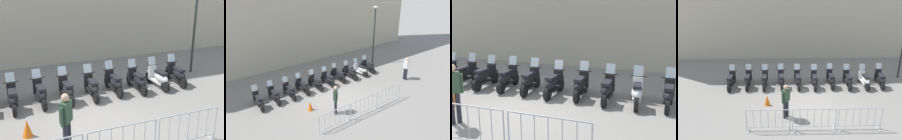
% 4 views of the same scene
% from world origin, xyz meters
% --- Properties ---
extents(ground_plane, '(120.00, 120.00, 0.00)m').
position_xyz_m(ground_plane, '(0.00, 0.00, 0.00)').
color(ground_plane, gray).
extents(motorcycle_0, '(0.63, 1.72, 1.24)m').
position_xyz_m(motorcycle_0, '(-4.77, 1.18, 0.45)').
color(motorcycle_0, black).
rests_on(motorcycle_0, ground).
extents(motorcycle_1, '(0.67, 1.72, 1.24)m').
position_xyz_m(motorcycle_1, '(-3.80, 1.43, 0.45)').
color(motorcycle_1, black).
rests_on(motorcycle_1, ground).
extents(motorcycle_2, '(0.67, 1.72, 1.24)m').
position_xyz_m(motorcycle_2, '(-2.82, 1.56, 0.45)').
color(motorcycle_2, black).
rests_on(motorcycle_2, ground).
extents(motorcycle_3, '(0.73, 1.70, 1.24)m').
position_xyz_m(motorcycle_3, '(-1.85, 1.80, 0.45)').
color(motorcycle_3, black).
rests_on(motorcycle_3, ground).
extents(motorcycle_4, '(0.72, 1.70, 1.24)m').
position_xyz_m(motorcycle_4, '(-0.87, 1.94, 0.45)').
color(motorcycle_4, black).
rests_on(motorcycle_4, ground).
extents(motorcycle_5, '(0.64, 1.72, 1.24)m').
position_xyz_m(motorcycle_5, '(0.11, 2.06, 0.45)').
color(motorcycle_5, black).
rests_on(motorcycle_5, ground).
extents(motorcycle_6, '(0.70, 1.71, 1.24)m').
position_xyz_m(motorcycle_6, '(1.07, 2.36, 0.45)').
color(motorcycle_6, black).
rests_on(motorcycle_6, ground).
extents(motorcycle_7, '(0.68, 1.71, 1.24)m').
position_xyz_m(motorcycle_7, '(2.07, 2.41, 0.45)').
color(motorcycle_7, black).
rests_on(motorcycle_7, ground).
extents(motorcycle_8, '(0.74, 1.70, 1.24)m').
position_xyz_m(motorcycle_8, '(3.05, 2.59, 0.45)').
color(motorcycle_8, black).
rests_on(motorcycle_8, ground).
extents(motorcycle_9, '(0.62, 1.72, 1.24)m').
position_xyz_m(motorcycle_9, '(4.00, 2.86, 0.45)').
color(motorcycle_9, black).
rests_on(motorcycle_9, ground).
extents(barrier_segment_0, '(1.91, 0.77, 1.07)m').
position_xyz_m(barrier_segment_0, '(-1.58, -2.54, 0.52)').
color(barrier_segment_0, '#B2B5B7').
rests_on(barrier_segment_0, ground).
extents(barrier_segment_1, '(1.91, 0.77, 1.07)m').
position_xyz_m(barrier_segment_1, '(0.41, -2.16, 0.52)').
color(barrier_segment_1, '#B2B5B7').
rests_on(barrier_segment_1, ground).
extents(barrier_segment_2, '(1.91, 0.77, 1.07)m').
position_xyz_m(barrier_segment_2, '(2.40, -1.78, 0.52)').
color(barrier_segment_2, '#B2B5B7').
rests_on(barrier_segment_2, ground).
extents(street_lamp, '(0.36, 0.36, 4.95)m').
position_xyz_m(street_lamp, '(5.35, 4.29, 3.05)').
color(street_lamp, '#2D332D').
rests_on(street_lamp, ground).
extents(officer_near_row_end, '(0.37, 0.49, 1.73)m').
position_xyz_m(officer_near_row_end, '(-1.00, -1.39, 0.98)').
color(officer_near_row_end, '#23232D').
rests_on(officer_near_row_end, ground).
extents(officer_mid_plaza, '(0.27, 0.55, 1.73)m').
position_xyz_m(officer_mid_plaza, '(5.64, 0.42, 0.98)').
color(officer_mid_plaza, '#23232D').
rests_on(officer_mid_plaza, ground).
extents(traffic_cone, '(0.32, 0.32, 0.55)m').
position_xyz_m(traffic_cone, '(-2.16, -0.43, 0.28)').
color(traffic_cone, orange).
rests_on(traffic_cone, ground).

